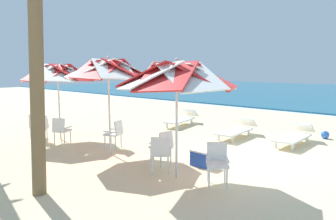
# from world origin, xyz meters

# --- Properties ---
(ground_plane) EXTENTS (80.00, 80.00, 0.00)m
(ground_plane) POSITION_xyz_m (0.00, 0.00, 0.00)
(ground_plane) COLOR beige
(beach_umbrella_0) EXTENTS (2.60, 2.60, 2.61)m
(beach_umbrella_0) POSITION_xyz_m (-0.48, -2.52, 2.22)
(beach_umbrella_0) COLOR silver
(beach_umbrella_0) RESTS_ON ground
(plastic_chair_0) EXTENTS (0.63, 0.63, 0.87)m
(plastic_chair_0) POSITION_xyz_m (-0.99, -2.50, 0.50)
(plastic_chair_0) COLOR white
(plastic_chair_0) RESTS_ON ground
(plastic_chair_1) EXTENTS (0.63, 0.63, 0.87)m
(plastic_chair_1) POSITION_xyz_m (0.36, -2.21, 0.50)
(plastic_chair_1) COLOR white
(plastic_chair_1) RESTS_ON ground
(plastic_chair_2) EXTENTS (0.49, 0.46, 0.87)m
(plastic_chair_2) POSITION_xyz_m (-1.34, -2.05, 0.50)
(plastic_chair_2) COLOR white
(plastic_chair_2) RESTS_ON ground
(beach_umbrella_1) EXTENTS (2.41, 2.41, 2.73)m
(beach_umbrella_1) POSITION_xyz_m (-3.11, -2.33, 2.36)
(beach_umbrella_1) COLOR silver
(beach_umbrella_1) RESTS_ON ground
(plastic_chair_3) EXTENTS (0.60, 0.58, 0.87)m
(plastic_chair_3) POSITION_xyz_m (-3.50, -1.87, 0.50)
(plastic_chair_3) COLOR white
(plastic_chair_3) RESTS_ON ground
(beach_umbrella_2) EXTENTS (2.47, 2.47, 2.63)m
(beach_umbrella_2) POSITION_xyz_m (-5.90, -2.34, 2.25)
(beach_umbrella_2) COLOR silver
(beach_umbrella_2) RESTS_ON ground
(plastic_chair_4) EXTENTS (0.60, 0.62, 0.87)m
(plastic_chair_4) POSITION_xyz_m (-5.15, -2.72, 0.50)
(plastic_chair_4) COLOR white
(plastic_chair_4) RESTS_ON ground
(plastic_chair_5) EXTENTS (0.63, 0.61, 0.87)m
(plastic_chair_5) POSITION_xyz_m (-6.56, -2.87, 0.50)
(plastic_chair_5) COLOR white
(plastic_chair_5) RESTS_ON ground
(plastic_chair_6) EXTENTS (0.63, 0.63, 0.87)m
(plastic_chair_6) POSITION_xyz_m (-5.88, -2.99, 0.50)
(plastic_chair_6) COLOR white
(plastic_chair_6) RESTS_ON ground
(sun_lounger_1) EXTENTS (0.66, 2.15, 0.62)m
(sun_lounger_1) POSITION_xyz_m (0.29, 2.32, 0.28)
(sun_lounger_1) COLOR white
(sun_lounger_1) RESTS_ON ground
(sun_lounger_2) EXTENTS (0.76, 2.18, 0.62)m
(sun_lounger_2) POSITION_xyz_m (-1.58, 1.98, 0.28)
(sun_lounger_2) COLOR white
(sun_lounger_2) RESTS_ON ground
(sun_lounger_3) EXTENTS (1.08, 2.23, 0.62)m
(sun_lounger_3) POSITION_xyz_m (-4.52, 2.48, 0.28)
(sun_lounger_3) COLOR white
(sun_lounger_3) RESTS_ON ground
(cooler_box) EXTENTS (0.50, 0.34, 0.40)m
(cooler_box) POSITION_xyz_m (-0.59, -1.46, 0.20)
(cooler_box) COLOR blue
(cooler_box) RESTS_ON ground
(beach_ball) EXTENTS (0.27, 0.27, 0.27)m
(beach_ball) POSITION_xyz_m (0.76, 3.87, 0.14)
(beach_ball) COLOR blue
(beach_ball) RESTS_ON ground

